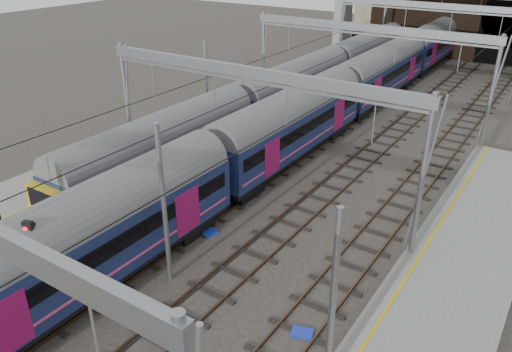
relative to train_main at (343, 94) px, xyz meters
The scene contains 11 objects.
ground 23.47m from the train_main, 85.09° to the right, with size 160.00×160.00×0.00m, color #38332D.
platform_left 22.39m from the train_main, 111.51° to the right, with size 4.32×55.00×1.12m.
tracks 8.84m from the train_main, 76.39° to the right, with size 14.40×80.00×0.22m.
overhead_line 4.92m from the train_main, 41.58° to the right, with size 16.80×80.00×8.00m.
retaining_wall 28.93m from the train_main, 83.24° to the left, with size 28.00×2.75×9.00m.
train_main is the anchor object (origin of this frame).
train_second 4.01m from the train_main, behind, with size 2.58×44.72×4.51m.
signal_near_centre 25.92m from the train_main, 88.72° to the right, with size 0.38×0.46×4.77m.
equip_cover_a 24.51m from the train_main, 78.68° to the right, with size 0.94×0.66×0.11m, color blue.
equip_cover_b 17.68m from the train_main, 86.83° to the right, with size 0.96×0.68×0.11m, color blue.
equip_cover_c 22.69m from the train_main, 68.71° to the right, with size 0.78×0.55×0.09m, color blue.
Camera 1 is at (12.43, -10.25, 13.14)m, focal length 35.00 mm.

